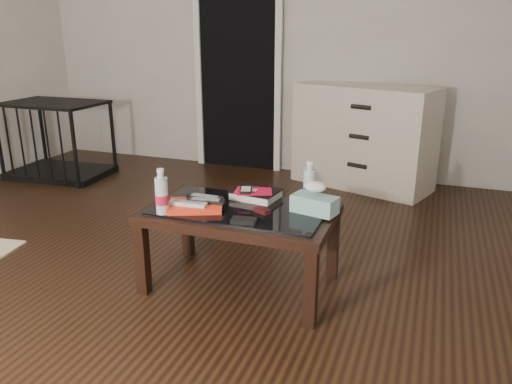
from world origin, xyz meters
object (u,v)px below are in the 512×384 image
(textbook, at_px, (256,194))
(dresser, at_px, (364,137))
(coffee_table, at_px, (240,219))
(water_bottle_right, at_px, (309,183))
(tissue_box, at_px, (315,204))
(water_bottle_left, at_px, (162,191))
(pet_crate, at_px, (59,152))

(textbook, bearing_deg, dresser, 88.50)
(coffee_table, height_order, water_bottle_right, water_bottle_right)
(water_bottle_right, relative_size, tissue_box, 1.03)
(dresser, relative_size, water_bottle_right, 5.45)
(coffee_table, distance_m, dresser, 2.13)
(dresser, xyz_separation_m, water_bottle_right, (-0.02, -1.92, 0.13))
(water_bottle_left, bearing_deg, textbook, 46.40)
(water_bottle_right, bearing_deg, textbook, -177.75)
(dresser, height_order, textbook, dresser)
(dresser, bearing_deg, water_bottle_right, -71.73)
(coffee_table, height_order, water_bottle_left, water_bottle_left)
(water_bottle_left, height_order, tissue_box, water_bottle_left)
(water_bottle_right, bearing_deg, dresser, 89.51)
(pet_crate, distance_m, textbook, 2.78)
(coffee_table, xyz_separation_m, textbook, (0.03, 0.17, 0.09))
(textbook, relative_size, water_bottle_right, 1.05)
(dresser, bearing_deg, coffee_table, -80.55)
(textbook, xyz_separation_m, tissue_box, (0.36, -0.11, 0.02))
(coffee_table, relative_size, tissue_box, 4.35)
(tissue_box, bearing_deg, water_bottle_right, 129.64)
(textbook, bearing_deg, tissue_box, -9.33)
(coffee_table, xyz_separation_m, water_bottle_left, (-0.34, -0.22, 0.18))
(textbook, xyz_separation_m, water_bottle_left, (-0.37, -0.39, 0.10))
(textbook, height_order, tissue_box, tissue_box)
(water_bottle_right, height_order, tissue_box, water_bottle_right)
(water_bottle_left, bearing_deg, pet_crate, 142.03)
(pet_crate, bearing_deg, coffee_table, -34.02)
(coffee_table, bearing_deg, dresser, 80.69)
(coffee_table, distance_m, textbook, 0.19)
(dresser, distance_m, pet_crate, 2.88)
(water_bottle_left, distance_m, tissue_box, 0.79)
(coffee_table, height_order, dresser, dresser)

